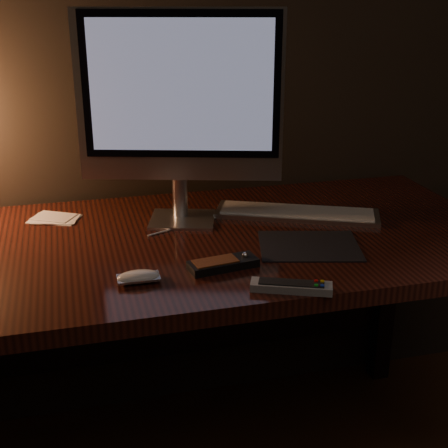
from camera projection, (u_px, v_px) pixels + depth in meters
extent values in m
cube|color=#37130C|center=(194.00, 246.00, 1.58)|extent=(1.60, 0.75, 0.04)
cube|color=black|center=(386.00, 288.00, 2.19)|extent=(0.06, 0.06, 0.71)
cube|color=black|center=(173.00, 284.00, 1.99)|extent=(1.48, 0.02, 0.51)
cube|color=silver|center=(183.00, 219.00, 1.69)|extent=(0.21, 0.19, 0.01)
cylinder|color=silver|center=(180.00, 195.00, 1.70)|extent=(0.05, 0.05, 0.11)
cube|color=silver|center=(180.00, 97.00, 1.57)|extent=(0.51, 0.18, 0.43)
cube|color=black|center=(181.00, 86.00, 1.54)|extent=(0.48, 0.14, 0.36)
cube|color=#919AC6|center=(181.00, 86.00, 1.54)|extent=(0.44, 0.13, 0.32)
cube|color=silver|center=(297.00, 213.00, 1.73)|extent=(0.46, 0.30, 0.02)
cube|color=black|center=(309.00, 246.00, 1.53)|extent=(0.28, 0.25, 0.00)
ellipsoid|color=white|center=(139.00, 278.00, 1.34)|extent=(0.09, 0.05, 0.02)
cube|color=black|center=(223.00, 264.00, 1.41)|extent=(0.16, 0.08, 0.02)
cube|color=brown|center=(223.00, 260.00, 1.40)|extent=(0.11, 0.06, 0.00)
sphere|color=silver|center=(223.00, 259.00, 1.40)|extent=(0.02, 0.02, 0.02)
cube|color=gray|center=(291.00, 287.00, 1.30)|extent=(0.17, 0.10, 0.02)
cube|color=black|center=(291.00, 283.00, 1.30)|extent=(0.14, 0.08, 0.00)
cylinder|color=red|center=(291.00, 282.00, 1.30)|extent=(0.01, 0.01, 0.00)
cylinder|color=#0C8C19|center=(291.00, 282.00, 1.30)|extent=(0.01, 0.01, 0.00)
cylinder|color=gold|center=(291.00, 282.00, 1.30)|extent=(0.01, 0.01, 0.00)
cylinder|color=#1433BF|center=(291.00, 282.00, 1.30)|extent=(0.01, 0.01, 0.00)
cube|color=white|center=(54.00, 218.00, 1.70)|extent=(0.15, 0.13, 0.01)
cylinder|color=white|center=(240.00, 220.00, 1.69)|extent=(0.51, 0.11, 0.00)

